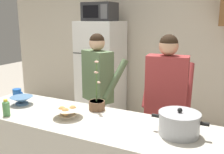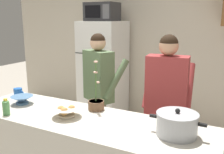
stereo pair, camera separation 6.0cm
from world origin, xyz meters
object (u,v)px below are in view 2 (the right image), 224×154
Objects in this scene: refrigerator at (103,75)px; empty_bowl at (22,99)px; coffee_mug at (18,93)px; bread_bowl at (66,111)px; person_by_sink at (166,95)px; cooking_pot at (177,124)px; microwave at (102,12)px; bottle_near_edge at (6,107)px; potted_orchid at (96,103)px; person_near_pot at (99,83)px.

empty_bowl is (0.11, -1.82, 0.11)m from refrigerator.
bread_bowl is at bearing -14.98° from coffee_mug.
person_by_sink is at bearing 20.59° from coffee_mug.
microwave is at bearing 132.76° from cooking_pot.
cooking_pot is at bearing 11.72° from bottle_near_edge.
bread_bowl is at bearing -130.34° from person_by_sink.
refrigerator is 2.12m from bottle_near_edge.
cooking_pot is 1.77m from coffee_mug.
potted_orchid is at bearing 166.85° from cooking_pot.
person_by_sink reaches higher than person_near_pot.
coffee_mug is 0.59× the size of empty_bowl.
potted_orchid is at bearing 3.20° from coffee_mug.
cooking_pot is 0.87× the size of potted_orchid.
bread_bowl is at bearing 23.03° from bottle_near_edge.
refrigerator is at bearing 140.94° from person_by_sink.
microwave is 2.26m from bottle_near_edge.
potted_orchid is at bearing -62.09° from microwave.
bottle_near_edge is at bearing -84.18° from microwave.
person_near_pot is 0.93m from coffee_mug.
coffee_mug is at bearing -176.80° from potted_orchid.
cooking_pot is 0.94m from bread_bowl.
coffee_mug is at bearing 175.64° from cooking_pot.
empty_bowl is (0.11, -1.80, -0.89)m from microwave.
refrigerator reaches higher than bread_bowl.
bread_bowl is (0.22, -0.93, -0.01)m from person_near_pot.
refrigerator is 3.60× the size of potted_orchid.
refrigerator reaches higher than potted_orchid.
microwave is 2.57m from cooking_pot.
cooking_pot is at bearing -4.36° from coffee_mug.
person_by_sink is 1.59m from coffee_mug.
potted_orchid reaches higher than bread_bowl.
person_near_pot is at bearing 65.98° from empty_bowl.
refrigerator is at bearing 117.59° from potted_orchid.
refrigerator is 4.13× the size of cooking_pot.
bread_bowl is at bearing -69.38° from refrigerator.
microwave is 2.16× the size of empty_bowl.
microwave reaches higher than refrigerator.
microwave is 1.01× the size of potted_orchid.
bread_bowl is 0.54m from bottle_near_edge.
person_near_pot is 6.11× the size of bread_bowl.
bread_bowl is 0.55× the size of potted_orchid.
potted_orchid reaches higher than coffee_mug.
coffee_mug is 0.50× the size of bread_bowl.
coffee_mug is (-1.76, 0.13, -0.04)m from cooking_pot.
coffee_mug is (-0.11, -1.65, -0.89)m from microwave.
person_near_pot is 10.58× the size of bottle_near_edge.
microwave reaches higher than coffee_mug.
bottle_near_edge is (-0.28, -1.14, 0.01)m from person_near_pot.
bread_bowl is at bearing -69.16° from microwave.
empty_bowl is at bearing 173.45° from bread_bowl.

